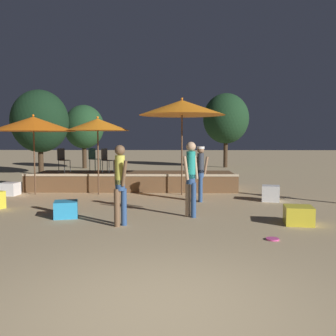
% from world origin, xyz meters
% --- Properties ---
extents(ground_plane, '(120.00, 120.00, 0.00)m').
position_xyz_m(ground_plane, '(0.00, 0.00, 0.00)').
color(ground_plane, tan).
extents(wooden_deck, '(7.83, 2.56, 0.68)m').
position_xyz_m(wooden_deck, '(-1.46, 10.45, 0.30)').
color(wooden_deck, brown).
rests_on(wooden_deck, ground).
extents(patio_umbrella_0, '(2.87, 2.87, 2.80)m').
position_xyz_m(patio_umbrella_0, '(-4.74, 8.74, 2.47)').
color(patio_umbrella_0, brown).
rests_on(patio_umbrella_0, ground).
extents(patio_umbrella_1, '(2.20, 2.20, 2.73)m').
position_xyz_m(patio_umbrella_1, '(-2.52, 8.81, 2.44)').
color(patio_umbrella_1, brown).
rests_on(patio_umbrella_1, ground).
extents(patio_umbrella_2, '(2.97, 2.97, 3.36)m').
position_xyz_m(patio_umbrella_2, '(0.40, 8.76, 3.02)').
color(patio_umbrella_2, brown).
rests_on(patio_umbrella_2, ground).
extents(cube_seat_0, '(0.64, 0.64, 0.49)m').
position_xyz_m(cube_seat_0, '(3.17, 7.52, 0.25)').
color(cube_seat_0, white).
rests_on(cube_seat_0, ground).
extents(cube_seat_1, '(0.59, 0.59, 0.44)m').
position_xyz_m(cube_seat_1, '(-5.56, 8.56, 0.22)').
color(cube_seat_1, white).
rests_on(cube_seat_1, ground).
extents(cube_seat_2, '(0.71, 0.71, 0.42)m').
position_xyz_m(cube_seat_2, '(3.01, 4.33, 0.21)').
color(cube_seat_2, yellow).
rests_on(cube_seat_2, ground).
extents(cube_seat_3, '(0.68, 0.68, 0.41)m').
position_xyz_m(cube_seat_3, '(-2.54, 4.96, 0.20)').
color(cube_seat_3, '#2D9EDB').
rests_on(cube_seat_3, ground).
extents(person_0, '(0.43, 0.46, 1.88)m').
position_xyz_m(person_0, '(0.57, 5.08, 1.06)').
color(person_0, '#2D4C7F').
rests_on(person_0, ground).
extents(person_2, '(0.38, 0.45, 1.82)m').
position_xyz_m(person_2, '(-1.04, 4.08, 1.01)').
color(person_2, brown).
rests_on(person_2, ground).
extents(person_3, '(0.52, 0.30, 1.72)m').
position_xyz_m(person_3, '(0.96, 7.39, 0.97)').
color(person_3, '#997051').
rests_on(person_3, ground).
extents(bistro_chair_0, '(0.46, 0.45, 0.90)m').
position_xyz_m(bistro_chair_0, '(-2.46, 9.96, 1.23)').
color(bistro_chair_0, '#2D3338').
rests_on(bistro_chair_0, wooden_deck).
extents(bistro_chair_1, '(0.46, 0.46, 0.90)m').
position_xyz_m(bistro_chair_1, '(-4.15, 10.04, 1.23)').
color(bistro_chair_1, '#2D3338').
rests_on(bistro_chair_1, wooden_deck).
extents(bistro_chair_2, '(0.47, 0.47, 0.90)m').
position_xyz_m(bistro_chair_2, '(-3.12, 10.74, 1.23)').
color(bistro_chair_2, '#1E4C47').
rests_on(bistro_chair_2, wooden_deck).
extents(frisbee_disc, '(0.25, 0.25, 0.03)m').
position_xyz_m(frisbee_disc, '(2.08, 2.98, 0.02)').
color(frisbee_disc, '#E54C99').
rests_on(frisbee_disc, ground).
extents(background_tree_0, '(3.07, 3.07, 4.59)m').
position_xyz_m(background_tree_0, '(-7.19, 16.06, 2.90)').
color(background_tree_0, '#3D2B1C').
rests_on(background_tree_0, ground).
extents(background_tree_1, '(2.60, 2.60, 4.17)m').
position_xyz_m(background_tree_1, '(-5.89, 20.49, 2.73)').
color(background_tree_1, '#3D2B1C').
rests_on(background_tree_1, ground).
extents(background_tree_2, '(3.09, 3.09, 5.02)m').
position_xyz_m(background_tree_2, '(3.58, 21.45, 3.31)').
color(background_tree_2, '#3D2B1C').
rests_on(background_tree_2, ground).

